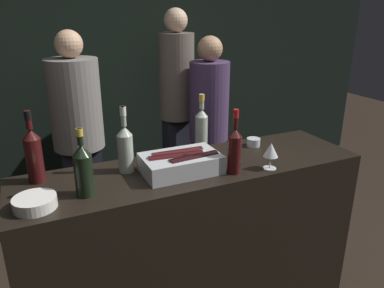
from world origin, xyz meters
name	(u,v)px	position (x,y,z in m)	size (l,w,h in m)	color
wall_back_chalkboard	(107,56)	(0.00, 2.26, 1.40)	(6.40, 0.06, 2.80)	black
bar_counter	(194,246)	(0.00, 0.27, 0.51)	(1.90, 0.53, 1.03)	black
ice_bin_with_bottles	(181,162)	(-0.09, 0.23, 1.08)	(0.40, 0.25, 0.11)	#B7BABF
bowl_white	(35,202)	(-0.81, 0.14, 1.06)	(0.18, 0.18, 0.05)	silver
wine_glass	(271,151)	(0.36, 0.07, 1.13)	(0.08, 0.08, 0.15)	silver
candle_votive	(253,142)	(0.47, 0.40, 1.05)	(0.08, 0.08, 0.05)	silver
red_wine_bottle_black_foil	(34,154)	(-0.79, 0.42, 1.18)	(0.08, 0.08, 0.36)	#380F0F
rose_wine_bottle	(201,128)	(0.14, 0.47, 1.17)	(0.07, 0.07, 0.34)	#9EA899
white_wine_bottle	(125,147)	(-0.35, 0.36, 1.16)	(0.08, 0.08, 0.35)	#9EA899
red_wine_bottle_tall	(235,149)	(0.15, 0.10, 1.16)	(0.07, 0.07, 0.34)	#380F0F
champagne_bottle	(83,169)	(-0.59, 0.17, 1.16)	(0.09, 0.09, 0.32)	black
person_in_hoodie	(177,99)	(0.50, 1.74, 1.04)	(0.32, 0.32, 1.84)	black
person_blond_tee	(209,120)	(0.66, 1.39, 0.91)	(0.34, 0.34, 1.63)	black
person_grey_polo	(78,128)	(-0.43, 1.55, 0.93)	(0.40, 0.40, 1.69)	black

